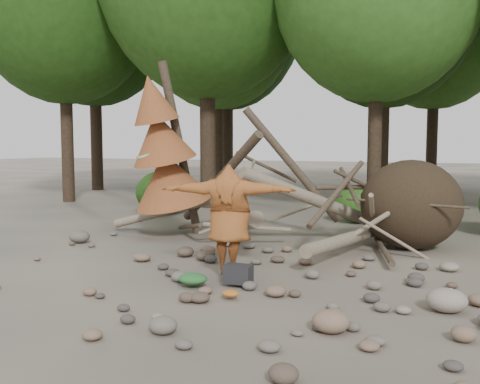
% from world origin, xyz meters
% --- Properties ---
extents(ground, '(120.00, 120.00, 0.00)m').
position_xyz_m(ground, '(0.00, 0.00, 0.00)').
color(ground, '#514C44').
rests_on(ground, ground).
extents(deadfall_pile, '(8.55, 5.24, 3.30)m').
position_xyz_m(deadfall_pile, '(2.02, 4.24, 0.95)').
color(deadfall_pile, '#332619').
rests_on(deadfall_pile, ground).
extents(dead_conifer, '(2.06, 2.16, 4.35)m').
position_xyz_m(dead_conifer, '(-3.12, 3.37, 2.11)').
color(dead_conifer, '#4C3F30').
rests_on(dead_conifer, ground).
extents(bush_left, '(1.80, 1.80, 1.44)m').
position_xyz_m(bush_left, '(-5.50, 7.20, 0.72)').
color(bush_left, '#234C14').
rests_on(bush_left, ground).
extents(bush_mid, '(1.40, 1.40, 1.12)m').
position_xyz_m(bush_mid, '(0.80, 7.80, 0.56)').
color(bush_mid, '#2E601B').
rests_on(bush_mid, ground).
extents(frisbee_thrower, '(3.09, 1.08, 2.09)m').
position_xyz_m(frisbee_thrower, '(-0.02, 0.38, 1.03)').
color(frisbee_thrower, brown).
rests_on(frisbee_thrower, ground).
extents(backpack, '(0.46, 0.33, 0.30)m').
position_xyz_m(backpack, '(0.34, -0.05, 0.15)').
color(backpack, black).
rests_on(backpack, ground).
extents(cloth_green, '(0.49, 0.41, 0.18)m').
position_xyz_m(cloth_green, '(-0.31, -0.40, 0.09)').
color(cloth_green, '#26602B').
rests_on(cloth_green, ground).
extents(cloth_orange, '(0.27, 0.22, 0.10)m').
position_xyz_m(cloth_orange, '(0.53, -0.79, 0.05)').
color(cloth_orange, '#B0601E').
rests_on(cloth_orange, ground).
extents(boulder_front_right, '(0.47, 0.42, 0.28)m').
position_xyz_m(boulder_front_right, '(2.25, -1.57, 0.14)').
color(boulder_front_right, '#826651').
rests_on(boulder_front_right, ground).
extents(boulder_mid_right, '(0.56, 0.50, 0.33)m').
position_xyz_m(boulder_mid_right, '(3.53, -0.13, 0.17)').
color(boulder_mid_right, gray).
rests_on(boulder_mid_right, ground).
extents(boulder_mid_left, '(0.50, 0.45, 0.30)m').
position_xyz_m(boulder_mid_left, '(-4.62, 2.00, 0.15)').
color(boulder_mid_left, '#645E54').
rests_on(boulder_mid_left, ground).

